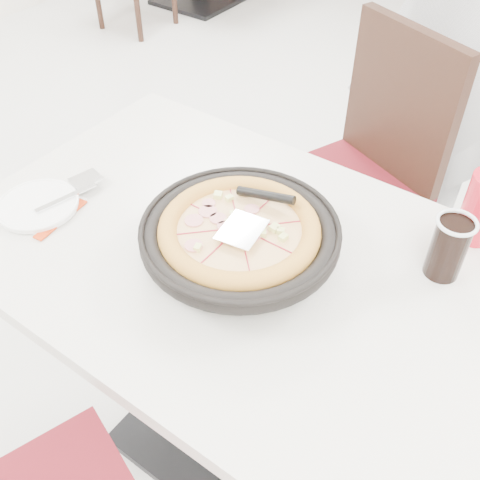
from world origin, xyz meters
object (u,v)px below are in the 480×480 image
Objects in this scene: pizza at (239,236)px; side_plate at (38,205)px; pizza_pan at (240,243)px; cola_glass at (448,249)px; chair_far at (343,185)px; main_table at (234,351)px; diner_person at (448,20)px.

side_plate is (-0.47, -0.14, -0.05)m from pizza.
pizza is at bearing 157.44° from pizza_pan.
pizza_pan is at bearing -150.01° from cola_glass.
side_plate is 0.90m from cola_glass.
chair_far is at bearing 97.05° from pizza_pan.
main_table is 3.57× the size of pizza.
chair_far is at bearing 132.66° from cola_glass.
pizza_pan is 0.49m from side_plate.
side_plate is 1.43m from diner_person.
pizza is (0.03, -0.02, 0.44)m from main_table.
diner_person is (-0.03, 1.21, 0.04)m from pizza.
pizza_pan is 2.74× the size of cola_glass.
pizza is 1.21m from diner_person.
main_table is 0.68m from chair_far.
chair_far is 7.31× the size of cola_glass.
side_plate is at bearing -163.08° from pizza_pan.
main_table is 0.71× the size of diner_person.
main_table is 0.61m from side_plate.
chair_far reaches higher than main_table.
diner_person is (-0.00, 1.20, 0.47)m from main_table.
diner_person reaches higher than main_table.
pizza reaches higher than pizza_pan.
diner_person reaches higher than pizza_pan.
pizza_pan is 1.93× the size of side_plate.
cola_glass is at bearing 26.14° from main_table.
diner_person is (-0.03, 1.21, 0.06)m from pizza_pan.
cola_glass reaches higher than pizza_pan.
chair_far is (-0.05, 0.67, 0.10)m from main_table.
cola_glass is at bearing 22.88° from side_plate.
pizza_pan is 0.02m from pizza.
main_table is 0.62m from cola_glass.
cola_glass is 1.08m from diner_person.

